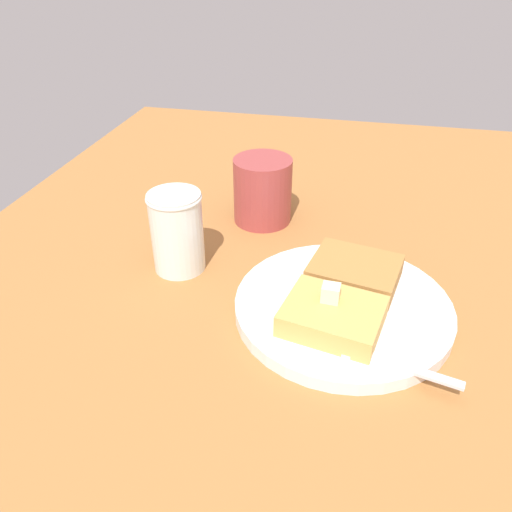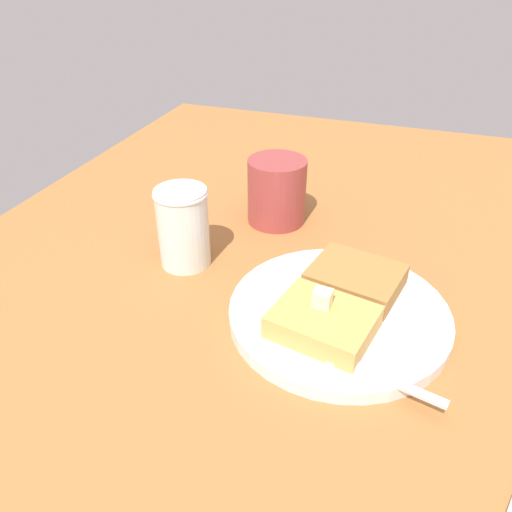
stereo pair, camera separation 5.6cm
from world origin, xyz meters
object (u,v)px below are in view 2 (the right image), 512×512
Objects in this scene: fork at (349,363)px; coffee_mug at (277,191)px; plate at (339,313)px; syrup_jar at (183,231)px.

coffee_mug is at bearing 29.71° from fork.
plate is 21.08cm from syrup_jar.
coffee_mug is (18.86, 12.79, 3.73)cm from plate.
syrup_jar reaches higher than plate.
fork is 25.99cm from syrup_jar.
coffee_mug reaches higher than fork.
syrup_jar is (4.59, 20.24, 3.68)cm from plate.
coffee_mug is at bearing -27.58° from syrup_jar.
plate is 8.21cm from fork.
coffee_mug reaches higher than plate.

